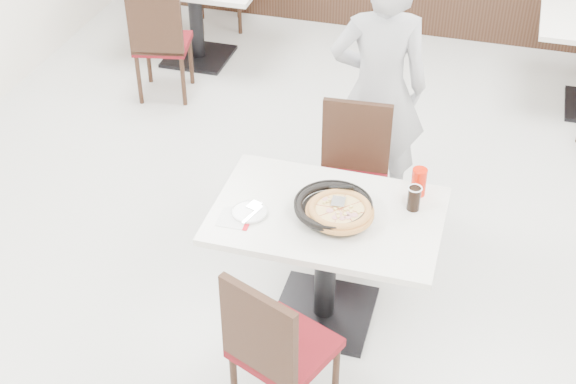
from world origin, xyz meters
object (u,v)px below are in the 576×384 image
(chair_far, at_px, (350,186))
(red_cup, at_px, (419,182))
(bg_table_left, at_px, (196,19))
(bg_chair_left_near, at_px, (162,41))
(pizza, at_px, (340,212))
(chair_near, at_px, (285,344))
(side_plate, at_px, (249,212))
(diner_person, at_px, (379,90))
(cola_glass, at_px, (414,199))
(main_table, at_px, (326,266))
(pizza_pan, at_px, (333,210))

(chair_far, relative_size, red_cup, 5.94)
(bg_table_left, xyz_separation_m, bg_chair_left_near, (-0.02, -0.66, 0.10))
(pizza, bearing_deg, chair_near, -99.18)
(chair_near, xyz_separation_m, side_plate, (-0.36, 0.58, 0.28))
(chair_near, relative_size, bg_chair_left_near, 1.00)
(pizza, height_order, diner_person, diner_person)
(cola_glass, distance_m, red_cup, 0.14)
(cola_glass, bearing_deg, side_plate, -161.30)
(main_table, height_order, red_cup, red_cup)
(main_table, distance_m, side_plate, 0.56)
(main_table, xyz_separation_m, red_cup, (0.43, 0.29, 0.45))
(pizza_pan, relative_size, pizza, 0.92)
(main_table, distance_m, pizza_pan, 0.42)
(side_plate, distance_m, red_cup, 0.92)
(pizza_pan, relative_size, diner_person, 0.19)
(chair_near, bearing_deg, diner_person, 110.08)
(pizza_pan, height_order, cola_glass, cola_glass)
(chair_near, bearing_deg, red_cup, 87.67)
(chair_far, bearing_deg, bg_chair_left_near, -42.72)
(cola_glass, bearing_deg, red_cup, 88.27)
(red_cup, xyz_separation_m, bg_chair_left_near, (-2.30, 1.85, -0.35))
(chair_far, xyz_separation_m, bg_table_left, (-1.84, 2.17, -0.10))
(chair_far, relative_size, bg_table_left, 0.79)
(main_table, relative_size, chair_far, 1.26)
(pizza, bearing_deg, cola_glass, 30.89)
(pizza_pan, bearing_deg, pizza, -36.37)
(bg_table_left, bearing_deg, main_table, -56.54)
(red_cup, bearing_deg, cola_glass, -91.73)
(chair_far, distance_m, pizza, 0.77)
(chair_near, height_order, bg_table_left, chair_near)
(cola_glass, bearing_deg, diner_person, 110.80)
(main_table, xyz_separation_m, pizza, (0.08, -0.05, 0.44))
(chair_near, xyz_separation_m, pizza_pan, (0.06, 0.68, 0.32))
(main_table, xyz_separation_m, pizza_pan, (0.03, -0.02, 0.42))
(main_table, xyz_separation_m, side_plate, (-0.39, -0.12, 0.38))
(main_table, relative_size, red_cup, 7.50)
(pizza_pan, distance_m, bg_table_left, 3.42)
(bg_chair_left_near, bearing_deg, diner_person, -38.97)
(bg_chair_left_near, bearing_deg, chair_far, -50.72)
(cola_glass, distance_m, bg_table_left, 3.52)
(pizza_pan, xyz_separation_m, bg_table_left, (-1.88, 2.82, -0.42))
(pizza_pan, height_order, bg_table_left, pizza_pan)
(side_plate, relative_size, bg_table_left, 0.16)
(chair_near, relative_size, pizza, 2.68)
(red_cup, xyz_separation_m, bg_table_left, (-2.28, 2.51, -0.45))
(cola_glass, distance_m, bg_chair_left_near, 3.06)
(chair_near, bearing_deg, pizza, 103.19)
(pizza, distance_m, bg_chair_left_near, 2.95)
(red_cup, height_order, bg_chair_left_near, bg_chair_left_near)
(chair_far, relative_size, side_plate, 5.10)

